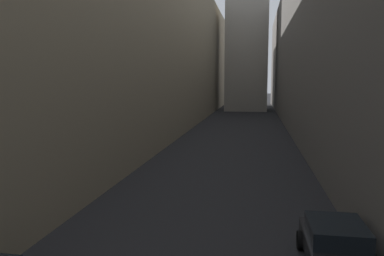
# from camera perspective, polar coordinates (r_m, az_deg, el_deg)

# --- Properties ---
(ground_plane) EXTENTS (264.00, 264.00, 0.00)m
(ground_plane) POSITION_cam_1_polar(r_m,az_deg,el_deg) (42.50, 6.80, -0.59)
(ground_plane) COLOR #232326
(building_block_left) EXTENTS (10.58, 108.00, 19.36)m
(building_block_left) POSITION_cam_1_polar(r_m,az_deg,el_deg) (46.06, -6.73, 12.07)
(building_block_left) COLOR gray
(building_block_left) RESTS_ON ground
(building_block_right) EXTENTS (11.85, 108.00, 18.80)m
(building_block_right) POSITION_cam_1_polar(r_m,az_deg,el_deg) (45.24, 22.02, 11.34)
(building_block_right) COLOR slate
(building_block_right) RESTS_ON ground
(parked_car_right_third) EXTENTS (1.98, 3.91, 1.42)m
(parked_car_right_third) POSITION_cam_1_polar(r_m,az_deg,el_deg) (12.64, 20.70, -16.07)
(parked_car_right_third) COLOR black
(parked_car_right_third) RESTS_ON ground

